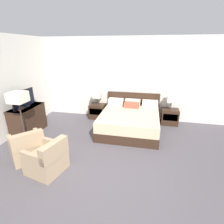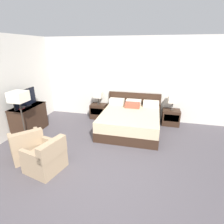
{
  "view_description": "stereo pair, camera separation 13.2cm",
  "coord_description": "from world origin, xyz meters",
  "px_view_note": "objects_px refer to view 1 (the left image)",
  "views": [
    {
      "loc": [
        0.89,
        -2.77,
        2.51
      ],
      "look_at": [
        -0.1,
        1.85,
        0.75
      ],
      "focal_mm": 28.0,
      "sensor_mm": 36.0,
      "label": 1
    },
    {
      "loc": [
        1.02,
        -2.74,
        2.51
      ],
      "look_at": [
        -0.1,
        1.85,
        0.75
      ],
      "focal_mm": 28.0,
      "sensor_mm": 36.0,
      "label": 2
    }
  ],
  "objects_px": {
    "bed": "(130,120)",
    "nightstand_right": "(170,117)",
    "armchair_by_window": "(27,148)",
    "armchair_companion": "(48,160)",
    "nightstand_left": "(97,111)",
    "floor_lamp": "(18,101)",
    "dresser": "(28,119)",
    "book_blue_cover": "(19,108)",
    "table_lamp_left": "(97,95)",
    "table_lamp_right": "(172,99)",
    "book_red_cover": "(19,109)",
    "tv": "(24,99)"
  },
  "relations": [
    {
      "from": "bed",
      "to": "table_lamp_left",
      "type": "xyz_separation_m",
      "value": [
        -1.29,
        0.72,
        0.57
      ]
    },
    {
      "from": "dresser",
      "to": "floor_lamp",
      "type": "height_order",
      "value": "floor_lamp"
    },
    {
      "from": "nightstand_right",
      "to": "armchair_by_window",
      "type": "height_order",
      "value": "armchair_by_window"
    },
    {
      "from": "tv",
      "to": "floor_lamp",
      "type": "relative_size",
      "value": 0.6
    },
    {
      "from": "nightstand_right",
      "to": "armchair_by_window",
      "type": "xyz_separation_m",
      "value": [
        -3.47,
        -2.8,
        0.02
      ]
    },
    {
      "from": "dresser",
      "to": "book_red_cover",
      "type": "height_order",
      "value": "book_red_cover"
    },
    {
      "from": "book_red_cover",
      "to": "armchair_companion",
      "type": "height_order",
      "value": "book_red_cover"
    },
    {
      "from": "nightstand_left",
      "to": "tv",
      "type": "xyz_separation_m",
      "value": [
        -1.74,
        -1.61,
        0.82
      ]
    },
    {
      "from": "book_blue_cover",
      "to": "armchair_companion",
      "type": "height_order",
      "value": "book_blue_cover"
    },
    {
      "from": "bed",
      "to": "nightstand_right",
      "type": "relative_size",
      "value": 3.6
    },
    {
      "from": "nightstand_left",
      "to": "book_blue_cover",
      "type": "bearing_deg",
      "value": -133.25
    },
    {
      "from": "dresser",
      "to": "armchair_by_window",
      "type": "height_order",
      "value": "dresser"
    },
    {
      "from": "floor_lamp",
      "to": "nightstand_left",
      "type": "bearing_deg",
      "value": 61.17
    },
    {
      "from": "bed",
      "to": "table_lamp_right",
      "type": "xyz_separation_m",
      "value": [
        1.29,
        0.72,
        0.57
      ]
    },
    {
      "from": "nightstand_right",
      "to": "dresser",
      "type": "height_order",
      "value": "dresser"
    },
    {
      "from": "table_lamp_right",
      "to": "book_red_cover",
      "type": "bearing_deg",
      "value": -156.75
    },
    {
      "from": "bed",
      "to": "armchair_by_window",
      "type": "bearing_deg",
      "value": -136.34
    },
    {
      "from": "tv",
      "to": "armchair_by_window",
      "type": "height_order",
      "value": "tv"
    },
    {
      "from": "nightstand_left",
      "to": "book_blue_cover",
      "type": "distance_m",
      "value": 2.63
    },
    {
      "from": "nightstand_left",
      "to": "tv",
      "type": "bearing_deg",
      "value": -137.06
    },
    {
      "from": "floor_lamp",
      "to": "table_lamp_left",
      "type": "bearing_deg",
      "value": 61.18
    },
    {
      "from": "bed",
      "to": "floor_lamp",
      "type": "distance_m",
      "value": 3.19
    },
    {
      "from": "nightstand_right",
      "to": "armchair_companion",
      "type": "height_order",
      "value": "armchair_companion"
    },
    {
      "from": "tv",
      "to": "armchair_companion",
      "type": "height_order",
      "value": "tv"
    },
    {
      "from": "nightstand_left",
      "to": "floor_lamp",
      "type": "xyz_separation_m",
      "value": [
        -1.29,
        -2.34,
        1.02
      ]
    },
    {
      "from": "bed",
      "to": "dresser",
      "type": "bearing_deg",
      "value": -164.06
    },
    {
      "from": "dresser",
      "to": "armchair_companion",
      "type": "bearing_deg",
      "value": -44.28
    },
    {
      "from": "table_lamp_right",
      "to": "nightstand_left",
      "type": "bearing_deg",
      "value": -179.97
    },
    {
      "from": "nightstand_right",
      "to": "table_lamp_right",
      "type": "height_order",
      "value": "table_lamp_right"
    },
    {
      "from": "armchair_companion",
      "to": "book_blue_cover",
      "type": "bearing_deg",
      "value": 141.47
    },
    {
      "from": "bed",
      "to": "armchair_companion",
      "type": "bearing_deg",
      "value": -121.34
    },
    {
      "from": "book_blue_cover",
      "to": "armchair_by_window",
      "type": "xyz_separation_m",
      "value": [
        0.86,
        -0.94,
        -0.61
      ]
    },
    {
      "from": "nightstand_right",
      "to": "armchair_companion",
      "type": "bearing_deg",
      "value": -131.44
    },
    {
      "from": "nightstand_right",
      "to": "dresser",
      "type": "relative_size",
      "value": 0.51
    },
    {
      "from": "nightstand_right",
      "to": "book_red_cover",
      "type": "height_order",
      "value": "book_red_cover"
    },
    {
      "from": "tv",
      "to": "armchair_by_window",
      "type": "xyz_separation_m",
      "value": [
        0.85,
        -1.18,
        -0.8
      ]
    },
    {
      "from": "nightstand_right",
      "to": "table_lamp_left",
      "type": "relative_size",
      "value": 1.18
    },
    {
      "from": "bed",
      "to": "floor_lamp",
      "type": "xyz_separation_m",
      "value": [
        -2.58,
        -1.62,
        0.96
      ]
    },
    {
      "from": "armchair_by_window",
      "to": "armchair_companion",
      "type": "relative_size",
      "value": 1.17
    },
    {
      "from": "dresser",
      "to": "floor_lamp",
      "type": "bearing_deg",
      "value": -59.17
    },
    {
      "from": "bed",
      "to": "armchair_by_window",
      "type": "height_order",
      "value": "bed"
    },
    {
      "from": "nightstand_left",
      "to": "dresser",
      "type": "xyz_separation_m",
      "value": [
        -1.74,
        -1.58,
        0.17
      ]
    },
    {
      "from": "dresser",
      "to": "book_red_cover",
      "type": "xyz_separation_m",
      "value": [
        -0.01,
        -0.27,
        0.43
      ]
    },
    {
      "from": "armchair_by_window",
      "to": "floor_lamp",
      "type": "xyz_separation_m",
      "value": [
        -0.4,
        0.46,
        1.0
      ]
    },
    {
      "from": "nightstand_left",
      "to": "book_red_cover",
      "type": "xyz_separation_m",
      "value": [
        -1.75,
        -1.86,
        0.59
      ]
    },
    {
      "from": "nightstand_left",
      "to": "book_blue_cover",
      "type": "xyz_separation_m",
      "value": [
        -1.75,
        -1.86,
        0.63
      ]
    },
    {
      "from": "nightstand_left",
      "to": "armchair_by_window",
      "type": "height_order",
      "value": "armchair_by_window"
    },
    {
      "from": "nightstand_left",
      "to": "nightstand_right",
      "type": "distance_m",
      "value": 2.58
    },
    {
      "from": "book_blue_cover",
      "to": "nightstand_left",
      "type": "bearing_deg",
      "value": 46.75
    },
    {
      "from": "nightstand_left",
      "to": "floor_lamp",
      "type": "relative_size",
      "value": 0.37
    }
  ]
}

